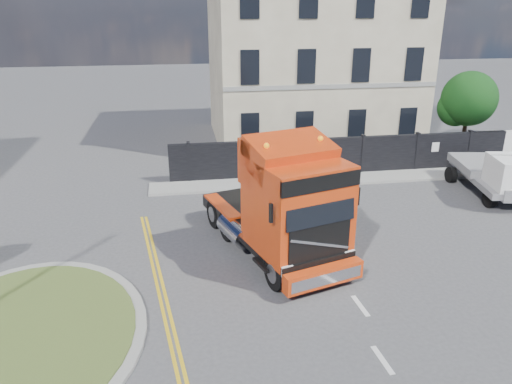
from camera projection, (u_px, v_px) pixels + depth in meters
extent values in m
plane|color=#424244|center=(258.00, 267.00, 17.12)|extent=(120.00, 120.00, 0.00)
cylinder|color=gray|center=(17.00, 341.00, 13.31)|extent=(6.80, 6.80, 0.12)
cylinder|color=#3E4F1F|center=(17.00, 338.00, 13.28)|extent=(6.20, 6.20, 0.05)
cube|color=black|center=(344.00, 156.00, 25.94)|extent=(18.00, 0.25, 2.00)
cube|color=silver|center=(493.00, 149.00, 27.19)|extent=(2.60, 0.12, 2.00)
cube|color=beige|center=(310.00, 53.00, 31.25)|extent=(12.00, 10.00, 11.00)
cylinder|color=#382619|center=(464.00, 132.00, 29.89)|extent=(0.24, 0.24, 2.40)
sphere|color=#0F3512|center=(469.00, 99.00, 29.17)|extent=(3.20, 3.20, 3.20)
sphere|color=#0F3512|center=(456.00, 108.00, 29.68)|extent=(2.20, 2.20, 2.20)
cube|color=gray|center=(348.00, 179.00, 25.45)|extent=(20.00, 1.60, 0.12)
cube|color=black|center=(269.00, 225.00, 18.37)|extent=(4.55, 7.35, 0.49)
cube|color=red|center=(297.00, 205.00, 16.22)|extent=(3.43, 3.50, 3.05)
cube|color=red|center=(281.00, 158.00, 16.74)|extent=(2.89, 1.73, 1.53)
cube|color=black|center=(321.00, 207.00, 14.90)|extent=(2.31, 0.76, 1.14)
cube|color=red|center=(324.00, 276.00, 15.38)|extent=(2.72, 1.16, 0.60)
cylinder|color=black|center=(277.00, 273.00, 15.65)|extent=(0.66, 1.19, 1.13)
cylinder|color=gray|center=(277.00, 273.00, 15.65)|extent=(0.55, 0.71, 0.62)
cylinder|color=black|center=(339.00, 257.00, 16.61)|extent=(0.66, 1.19, 1.13)
cylinder|color=gray|center=(339.00, 257.00, 16.61)|extent=(0.55, 0.71, 0.62)
cylinder|color=black|center=(228.00, 226.00, 18.90)|extent=(0.66, 1.19, 1.13)
cylinder|color=gray|center=(228.00, 226.00, 18.90)|extent=(0.55, 0.71, 0.62)
cylinder|color=black|center=(283.00, 215.00, 19.86)|extent=(0.66, 1.19, 1.13)
cylinder|color=gray|center=(283.00, 215.00, 19.86)|extent=(0.55, 0.71, 0.62)
cylinder|color=black|center=(216.00, 214.00, 19.99)|extent=(0.66, 1.19, 1.13)
cylinder|color=gray|center=(216.00, 214.00, 19.99)|extent=(0.55, 0.71, 0.62)
cylinder|color=black|center=(268.00, 204.00, 20.95)|extent=(0.66, 1.19, 1.13)
cylinder|color=gray|center=(268.00, 204.00, 20.95)|extent=(0.55, 0.71, 0.62)
cube|color=slate|center=(491.00, 177.00, 23.51)|extent=(3.02, 5.62, 0.28)
cylinder|color=black|center=(490.00, 199.00, 21.96)|extent=(0.28, 0.78, 0.78)
cylinder|color=black|center=(451.00, 175.00, 25.03)|extent=(0.28, 0.78, 0.78)
cylinder|color=black|center=(489.00, 173.00, 25.34)|extent=(0.28, 0.78, 0.78)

